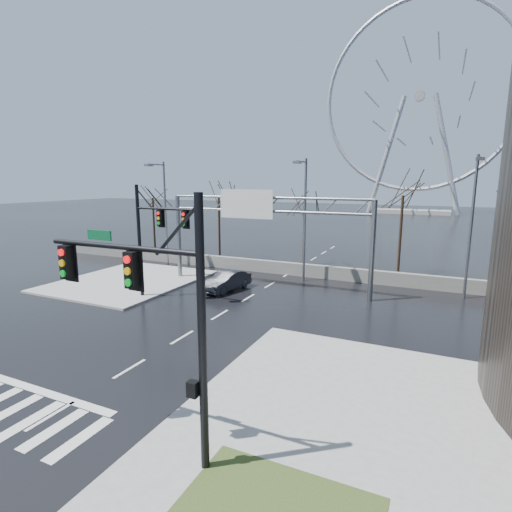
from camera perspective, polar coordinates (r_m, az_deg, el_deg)
The scene contains 17 objects.
ground at distance 19.38m, azimuth -17.60°, elevation -15.09°, with size 260.00×260.00×0.00m, color black.
sidewalk_right_ext at distance 16.91m, azimuth 15.39°, elevation -18.72°, with size 12.00×10.00×0.15m, color gray.
sidewalk_far at distance 34.77m, azimuth -17.69°, elevation -3.40°, with size 10.00×12.00×0.15m, color gray.
barrier_wall at distance 35.66m, azimuth 4.52°, elevation -1.78°, with size 52.00×0.50×1.10m, color slate.
signal_mast_near at distance 11.59m, azimuth -13.61°, elevation -6.71°, with size 5.52×0.41×8.00m.
signal_mast_far at distance 28.32m, azimuth -14.72°, elevation 3.42°, with size 4.72×0.41×8.00m.
sign_gantry at distance 30.45m, azimuth 0.63°, elevation 4.93°, with size 16.36×0.40×7.60m.
streetlight_left at distance 39.19m, azimuth -13.14°, elevation 7.00°, with size 0.50×2.55×10.00m.
streetlight_mid at distance 32.50m, azimuth 6.83°, elevation 6.47°, with size 0.50×2.55×10.00m.
streetlight_right at distance 30.93m, azimuth 28.52°, elevation 5.03°, with size 0.50×2.55×10.00m.
tree_far_left at distance 47.51m, azimuth -14.51°, elevation 7.18°, with size 3.50×3.50×7.00m.
tree_left at distance 41.92m, azimuth -5.34°, elevation 7.58°, with size 3.75×3.75×7.50m.
tree_center at distance 39.18m, azimuth 6.95°, elevation 6.15°, with size 3.25×3.25×6.50m.
tree_right at distance 36.32m, azimuth 20.19°, elevation 6.86°, with size 3.90×3.90×7.80m.
tree_far_right at distance 37.05m, azimuth 32.61°, elevation 4.64°, with size 3.40×3.40×6.80m.
ferris_wheel at distance 109.32m, azimuth 22.27°, elevation 19.43°, with size 45.00×6.00×50.91m.
car at distance 30.55m, azimuth -4.20°, elevation -3.58°, with size 1.53×4.40×1.45m, color black.
Camera 1 is at (12.14, -12.62, 8.30)m, focal length 28.00 mm.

